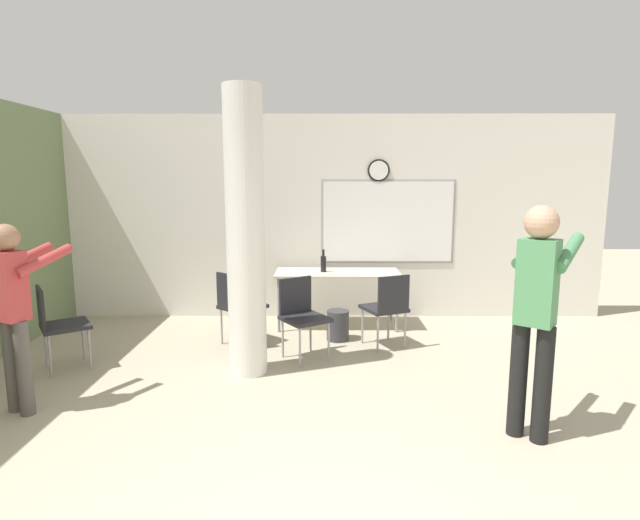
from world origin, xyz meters
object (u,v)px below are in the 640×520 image
(person_playing_side, at_px, (537,304))
(person_watching_back, at_px, (15,304))
(chair_table_front, at_px, (302,312))
(bottle_on_table, at_px, (323,263))
(chair_table_left, at_px, (238,303))
(chair_table_right, at_px, (387,305))
(chair_by_left_wall, at_px, (57,321))
(folding_table, at_px, (337,276))

(person_playing_side, relative_size, person_watching_back, 1.11)
(person_watching_back, bearing_deg, chair_table_front, 29.87)
(person_playing_side, distance_m, person_watching_back, 4.08)
(bottle_on_table, distance_m, chair_table_front, 1.25)
(chair_table_left, distance_m, person_playing_side, 3.35)
(chair_table_right, distance_m, person_playing_side, 2.24)
(person_watching_back, bearing_deg, chair_table_right, 26.75)
(bottle_on_table, xyz_separation_m, person_watching_back, (-2.51, -2.49, 0.08))
(chair_table_front, relative_size, person_playing_side, 0.50)
(chair_by_left_wall, relative_size, chair_table_left, 1.00)
(chair_by_left_wall, bearing_deg, folding_table, 28.26)
(chair_by_left_wall, relative_size, chair_table_front, 1.00)
(bottle_on_table, xyz_separation_m, chair_table_front, (-0.23, -1.18, -0.34))
(chair_table_front, bearing_deg, person_playing_side, -43.55)
(chair_table_right, height_order, chair_table_front, same)
(chair_by_left_wall, bearing_deg, chair_table_front, 8.52)
(bottle_on_table, distance_m, person_playing_side, 3.28)
(person_playing_side, bearing_deg, chair_by_left_wall, 162.64)
(bottle_on_table, bearing_deg, person_playing_side, -61.71)
(person_watching_back, bearing_deg, bottle_on_table, 44.77)
(chair_by_left_wall, height_order, chair_table_right, same)
(folding_table, xyz_separation_m, chair_by_left_wall, (-2.88, -1.55, -0.17))
(chair_by_left_wall, distance_m, person_watching_back, 1.05)
(chair_by_left_wall, height_order, chair_table_front, same)
(bottle_on_table, xyz_separation_m, person_playing_side, (1.55, -2.88, 0.18))
(chair_table_right, xyz_separation_m, person_playing_side, (0.82, -2.02, 0.52))
(bottle_on_table, distance_m, person_watching_back, 3.54)
(folding_table, height_order, person_watching_back, person_watching_back)
(folding_table, xyz_separation_m, person_playing_side, (1.37, -2.88, 0.35))
(person_playing_side, bearing_deg, folding_table, 115.38)
(person_playing_side, bearing_deg, chair_table_left, 140.37)
(folding_table, bearing_deg, bottle_on_table, 179.12)
(folding_table, height_order, chair_table_left, chair_table_left)
(chair_table_front, xyz_separation_m, chair_table_left, (-0.76, 0.41, 0.00))
(chair_table_right, relative_size, person_playing_side, 0.50)
(bottle_on_table, bearing_deg, chair_table_left, -142.17)
(chair_by_left_wall, relative_size, person_playing_side, 0.50)
(chair_table_front, xyz_separation_m, person_playing_side, (1.78, -1.70, 0.52))
(chair_table_front, bearing_deg, person_watching_back, -150.13)
(chair_by_left_wall, distance_m, chair_table_left, 1.87)
(chair_table_left, bearing_deg, chair_table_right, -2.81)
(bottle_on_table, bearing_deg, folding_table, -0.88)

